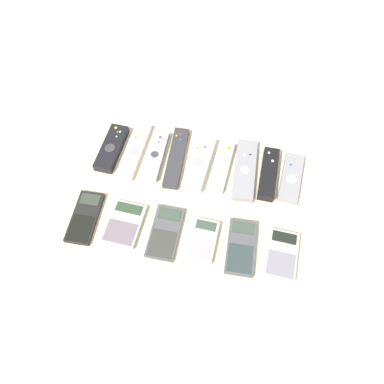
# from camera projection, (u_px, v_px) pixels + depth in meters

# --- Properties ---
(ground_plane) EXTENTS (3.00, 3.00, 0.00)m
(ground_plane) POSITION_uv_depth(u_px,v_px,m) (190.00, 203.00, 1.02)
(ground_plane) COLOR beige
(remote_0) EXTENTS (0.06, 0.16, 0.03)m
(remote_0) POSITION_uv_depth(u_px,v_px,m) (112.00, 148.00, 1.10)
(remote_0) COLOR black
(remote_0) RESTS_ON ground_plane
(remote_1) EXTENTS (0.05, 0.20, 0.02)m
(remote_1) POSITION_uv_depth(u_px,v_px,m) (134.00, 151.00, 1.10)
(remote_1) COLOR white
(remote_1) RESTS_ON ground_plane
(remote_2) EXTENTS (0.05, 0.17, 0.02)m
(remote_2) POSITION_uv_depth(u_px,v_px,m) (155.00, 156.00, 1.09)
(remote_2) COLOR #B7B7BC
(remote_2) RESTS_ON ground_plane
(remote_3) EXTENTS (0.06, 0.21, 0.02)m
(remote_3) POSITION_uv_depth(u_px,v_px,m) (176.00, 157.00, 1.09)
(remote_3) COLOR #333338
(remote_3) RESTS_ON ground_plane
(remote_4) EXTENTS (0.07, 0.18, 0.03)m
(remote_4) POSITION_uv_depth(u_px,v_px,m) (198.00, 163.00, 1.07)
(remote_4) COLOR white
(remote_4) RESTS_ON ground_plane
(remote_5) EXTENTS (0.05, 0.17, 0.02)m
(remote_5) POSITION_uv_depth(u_px,v_px,m) (221.00, 167.00, 1.07)
(remote_5) COLOR silver
(remote_5) RESTS_ON ground_plane
(remote_6) EXTENTS (0.07, 0.21, 0.02)m
(remote_6) POSITION_uv_depth(u_px,v_px,m) (245.00, 170.00, 1.06)
(remote_6) COLOR gray
(remote_6) RESTS_ON ground_plane
(remote_7) EXTENTS (0.04, 0.17, 0.03)m
(remote_7) POSITION_uv_depth(u_px,v_px,m) (269.00, 174.00, 1.05)
(remote_7) COLOR black
(remote_7) RESTS_ON ground_plane
(remote_8) EXTENTS (0.06, 0.16, 0.02)m
(remote_8) POSITION_uv_depth(u_px,v_px,m) (291.00, 178.00, 1.05)
(remote_8) COLOR gray
(remote_8) RESTS_ON ground_plane
(calculator_0) EXTENTS (0.07, 0.15, 0.01)m
(calculator_0) POSITION_uv_depth(u_px,v_px,m) (85.00, 217.00, 0.99)
(calculator_0) COLOR black
(calculator_0) RESTS_ON ground_plane
(calculator_1) EXTENTS (0.09, 0.13, 0.02)m
(calculator_1) POSITION_uv_depth(u_px,v_px,m) (124.00, 223.00, 0.98)
(calculator_1) COLOR #B2B2B7
(calculator_1) RESTS_ON ground_plane
(calculator_2) EXTENTS (0.08, 0.15, 0.01)m
(calculator_2) POSITION_uv_depth(u_px,v_px,m) (165.00, 232.00, 0.97)
(calculator_2) COLOR #4C4C51
(calculator_2) RESTS_ON ground_plane
(calculator_3) EXTENTS (0.07, 0.12, 0.02)m
(calculator_3) POSITION_uv_depth(u_px,v_px,m) (203.00, 240.00, 0.96)
(calculator_3) COLOR silver
(calculator_3) RESTS_ON ground_plane
(calculator_4) EXTENTS (0.08, 0.15, 0.02)m
(calculator_4) POSITION_uv_depth(u_px,v_px,m) (241.00, 247.00, 0.95)
(calculator_4) COLOR #4C4C51
(calculator_4) RESTS_ON ground_plane
(calculator_5) EXTENTS (0.08, 0.13, 0.02)m
(calculator_5) POSITION_uv_depth(u_px,v_px,m) (282.00, 254.00, 0.94)
(calculator_5) COLOR #B2B2B7
(calculator_5) RESTS_ON ground_plane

